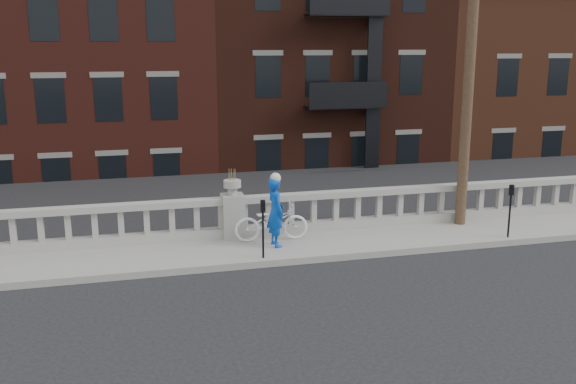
# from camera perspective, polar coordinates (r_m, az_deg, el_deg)

# --- Properties ---
(ground) EXTENTS (120.00, 120.00, 0.00)m
(ground) POSITION_cam_1_polar(r_m,az_deg,el_deg) (12.80, -1.79, -9.65)
(ground) COLOR black
(ground) RESTS_ON ground
(sidewalk) EXTENTS (32.00, 2.20, 0.15)m
(sidewalk) POSITION_cam_1_polar(r_m,az_deg,el_deg) (15.53, -4.27, -5.24)
(sidewalk) COLOR #9A978F
(sidewalk) RESTS_ON ground
(balustrade) EXTENTS (28.00, 0.34, 1.03)m
(balustrade) POSITION_cam_1_polar(r_m,az_deg,el_deg) (16.26, -4.92, -2.33)
(balustrade) COLOR #9A978F
(balustrade) RESTS_ON sidewalk
(planter_pedestal) EXTENTS (0.55, 0.55, 1.76)m
(planter_pedestal) POSITION_cam_1_polar(r_m,az_deg,el_deg) (16.21, -4.93, -1.68)
(planter_pedestal) COLOR #9A978F
(planter_pedestal) RESTS_ON sidewalk
(lower_level) EXTENTS (80.00, 44.00, 20.80)m
(lower_level) POSITION_cam_1_polar(r_m,az_deg,el_deg) (34.78, -9.52, 9.06)
(lower_level) COLOR #605E59
(lower_level) RESTS_ON ground
(utility_pole) EXTENTS (1.60, 0.28, 10.00)m
(utility_pole) POSITION_cam_1_polar(r_m,az_deg,el_deg) (17.50, 16.02, 13.53)
(utility_pole) COLOR #422D1E
(utility_pole) RESTS_ON sidewalk
(parking_meter_b) EXTENTS (0.10, 0.09, 1.36)m
(parking_meter_b) POSITION_cam_1_polar(r_m,az_deg,el_deg) (14.53, -2.24, -2.70)
(parking_meter_b) COLOR black
(parking_meter_b) RESTS_ON sidewalk
(parking_meter_c) EXTENTS (0.10, 0.09, 1.36)m
(parking_meter_c) POSITION_cam_1_polar(r_m,az_deg,el_deg) (17.02, 19.16, -1.08)
(parking_meter_c) COLOR black
(parking_meter_c) RESTS_ON sidewalk
(bicycle) EXTENTS (1.86, 0.74, 0.96)m
(bicycle) POSITION_cam_1_polar(r_m,az_deg,el_deg) (15.92, -1.49, -2.65)
(bicycle) COLOR white
(bicycle) RESTS_ON sidewalk
(cyclist) EXTENTS (0.48, 0.67, 1.70)m
(cyclist) POSITION_cam_1_polar(r_m,az_deg,el_deg) (15.40, -1.11, -1.78)
(cyclist) COLOR #0C47BD
(cyclist) RESTS_ON sidewalk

